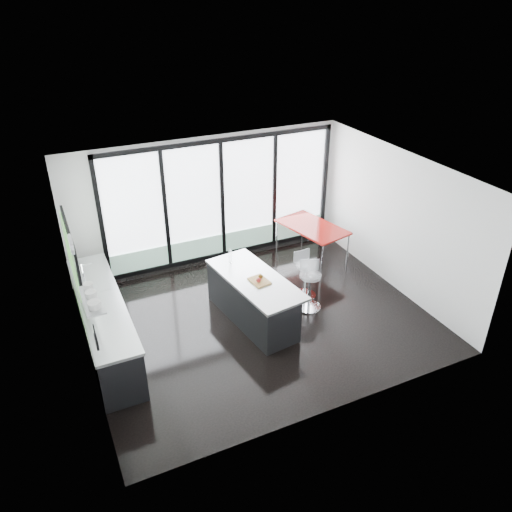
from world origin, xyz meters
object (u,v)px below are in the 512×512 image
island (252,299)px  bar_stool_far (305,280)px  red_table (311,243)px  bar_stool_near (309,291)px

island → bar_stool_far: island is taller
island → red_table: (2.14, 1.49, -0.03)m
red_table → bar_stool_far: bearing=-125.1°
bar_stool_far → red_table: (0.87, 1.24, 0.05)m
island → bar_stool_near: (1.14, -0.14, -0.07)m
red_table → bar_stool_near: bearing=-121.5°
island → red_table: island is taller
bar_stool_near → red_table: (1.00, 1.63, 0.04)m
bar_stool_far → island: bearing=-172.1°
island → bar_stool_far: size_ratio=3.02×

